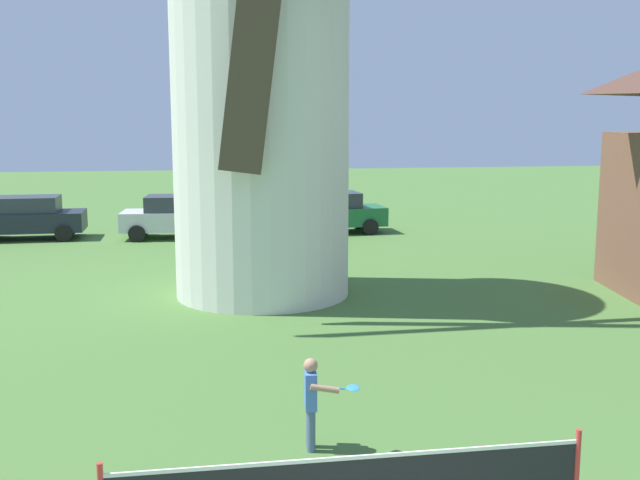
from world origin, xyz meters
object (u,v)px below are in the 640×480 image
Objects in this scene: windmill at (260,52)px; parked_car_green at (326,212)px; player_far at (312,398)px; parked_car_black at (28,217)px; parked_car_silver at (178,216)px.

parked_car_green is (3.25, 9.75, -5.09)m from windmill.
windmill reaches higher than parked_car_green.
player_far is 19.06m from parked_car_green.
parked_car_green is (3.35, 18.76, 0.10)m from player_far.
windmill is 10.40m from player_far.
windmill is 11.47m from parked_car_green.
parked_car_black is at bearing 127.63° from windmill.
parked_car_black is 10.97m from parked_car_green.
windmill is 3.39× the size of parked_car_black.
parked_car_silver is (-2.23, 18.47, 0.10)m from player_far.
parked_car_silver and parked_car_green have the same top height.
windmill reaches higher than player_far.
player_far is 0.28× the size of parked_car_green.
parked_car_black is (-7.72, 10.01, -5.10)m from windmill.
parked_car_green is (5.58, 0.30, 0.00)m from parked_car_silver.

